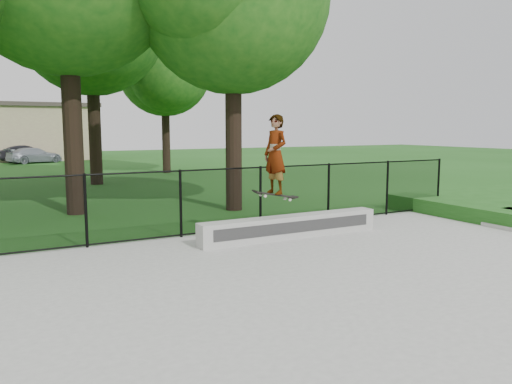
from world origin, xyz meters
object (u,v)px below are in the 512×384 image
Objects in this scene: grind_ledge at (291,227)px; skater_airborne at (275,156)px; car_b at (25,153)px; car_c at (35,155)px.

grind_ledge is 1.66m from skater_airborne.
skater_airborne is (-0.51, -0.17, 1.57)m from grind_ledge.
car_b reaches higher than grind_ledge.
skater_airborne is (2.85, -30.85, 1.28)m from car_b.
grind_ledge is 1.31× the size of car_b.
car_b is at bearing -4.54° from car_c.
car_b is 31.00m from skater_airborne.
grind_ledge is 30.86m from car_b.
grind_ledge is 29.01m from car_c.
car_b is 0.97× the size of car_c.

